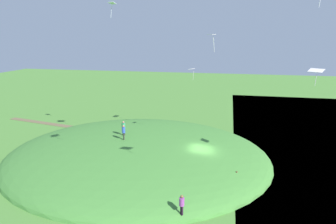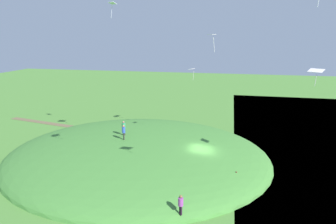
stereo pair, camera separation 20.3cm
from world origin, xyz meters
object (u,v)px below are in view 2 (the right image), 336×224
(kite_0, at_px, (192,70))
(mooring_post, at_px, (236,178))
(kite_6, at_px, (212,36))
(person_walking_path, at_px, (124,131))
(kite_7, at_px, (316,71))
(kite_3, at_px, (112,4))
(person_on_hilltop, at_px, (181,203))
(person_with_child, at_px, (124,126))

(kite_0, height_order, mooring_post, kite_0)
(kite_6, bearing_deg, person_walking_path, 16.11)
(person_walking_path, distance_m, kite_7, 19.83)
(kite_6, bearing_deg, kite_3, -3.98)
(person_on_hilltop, distance_m, kite_3, 23.07)
(person_walking_path, xyz_separation_m, kite_7, (-17.99, 3.82, 7.44))
(person_walking_path, distance_m, kite_3, 14.17)
(kite_0, distance_m, kite_7, 12.35)
(person_with_child, xyz_separation_m, kite_0, (-7.71, -0.62, 6.67))
(kite_6, bearing_deg, person_with_child, 6.86)
(kite_3, relative_size, kite_7, 1.24)
(person_walking_path, relative_size, kite_0, 1.41)
(person_on_hilltop, relative_size, kite_7, 1.19)
(person_with_child, bearing_deg, kite_0, -155.17)
(person_on_hilltop, relative_size, kite_6, 0.88)
(person_on_hilltop, bearing_deg, person_with_child, 165.28)
(person_with_child, height_order, kite_3, kite_3)
(kite_6, height_order, mooring_post, kite_6)
(person_walking_path, distance_m, person_on_hilltop, 13.49)
(kite_7, bearing_deg, person_with_child, -15.94)
(kite_0, distance_m, kite_3, 11.61)
(kite_7, distance_m, mooring_post, 11.48)
(kite_3, bearing_deg, person_with_child, 127.81)
(person_with_child, distance_m, kite_7, 20.65)
(kite_7, bearing_deg, mooring_post, 1.49)
(kite_0, relative_size, mooring_post, 0.93)
(person_on_hilltop, bearing_deg, kite_3, 165.54)
(person_on_hilltop, height_order, kite_0, kite_0)
(kite_6, height_order, kite_7, kite_6)
(person_walking_path, bearing_deg, mooring_post, 31.14)
(person_on_hilltop, bearing_deg, kite_6, 125.26)
(person_walking_path, xyz_separation_m, person_on_hilltop, (-8.21, 10.58, -1.61))
(person_with_child, distance_m, kite_6, 14.10)
(kite_0, relative_size, kite_3, 0.71)
(person_on_hilltop, bearing_deg, mooring_post, 97.84)
(person_with_child, bearing_deg, kite_7, -175.74)
(kite_7, bearing_deg, kite_3, -19.86)
(person_with_child, bearing_deg, person_walking_path, 130.27)
(kite_6, xyz_separation_m, kite_7, (-8.84, 6.46, -2.74))
(mooring_post, bearing_deg, kite_0, -50.02)
(person_on_hilltop, bearing_deg, kite_0, 133.99)
(person_walking_path, height_order, kite_7, kite_7)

